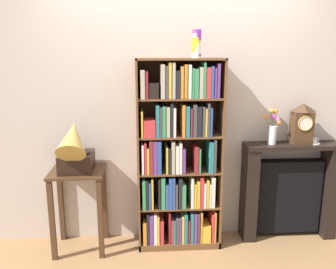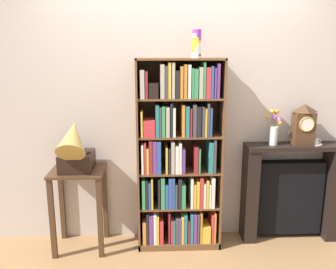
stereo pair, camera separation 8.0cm
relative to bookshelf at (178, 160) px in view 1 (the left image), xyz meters
name	(u,v)px [view 1 (the left image)]	position (x,y,z in m)	size (l,w,h in m)	color
ground_plane	(179,246)	(0.01, -0.06, -0.85)	(7.31, 6.40, 0.02)	#997047
wall_back	(186,107)	(0.09, 0.22, 0.46)	(4.31, 0.08, 2.60)	beige
bookshelf	(178,160)	(0.00, 0.00, 0.00)	(0.77, 0.33, 1.77)	brown
cup_stack	(197,44)	(0.14, -0.04, 1.04)	(0.08, 0.08, 0.24)	white
side_table_left	(79,194)	(-0.92, -0.03, -0.30)	(0.48, 0.42, 0.78)	#472D1C
gramophone	(74,148)	(-0.92, -0.10, 0.16)	(0.29, 0.47, 0.53)	black
fireplace_mantel	(288,191)	(1.10, 0.07, -0.36)	(0.92, 0.25, 0.97)	black
mantel_clock	(302,124)	(1.17, 0.05, 0.32)	(0.19, 0.15, 0.38)	#472D1C
flower_vase	(273,130)	(0.90, 0.06, 0.26)	(0.15, 0.15, 0.33)	silver
teacup_with_saucer	(313,141)	(1.29, 0.05, 0.15)	(0.14, 0.14, 0.06)	white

